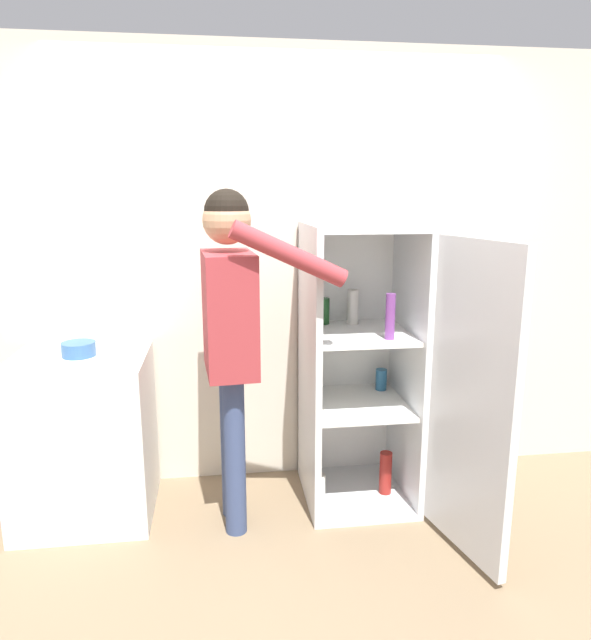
# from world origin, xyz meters

# --- Properties ---
(ground_plane) EXTENTS (12.00, 12.00, 0.00)m
(ground_plane) POSITION_xyz_m (0.00, 0.00, 0.00)
(ground_plane) COLOR #7A664C
(wall_back) EXTENTS (7.00, 0.06, 2.55)m
(wall_back) POSITION_xyz_m (0.00, 0.98, 1.27)
(wall_back) COLOR beige
(wall_back) RESTS_ON ground_plane
(refrigerator) EXTENTS (0.77, 1.23, 1.58)m
(refrigerator) POSITION_xyz_m (0.47, 0.53, 0.79)
(refrigerator) COLOR silver
(refrigerator) RESTS_ON ground_plane
(person) EXTENTS (0.69, 0.57, 1.76)m
(person) POSITION_xyz_m (-0.32, 0.42, 1.13)
(person) COLOR #384770
(person) RESTS_ON ground_plane
(counter) EXTENTS (0.70, 0.62, 0.90)m
(counter) POSITION_xyz_m (-1.12, 0.62, 0.45)
(counter) COLOR white
(counter) RESTS_ON ground_plane
(bowl) EXTENTS (0.17, 0.17, 0.07)m
(bowl) POSITION_xyz_m (-1.12, 0.65, 0.93)
(bowl) COLOR #335B8E
(bowl) RESTS_ON counter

